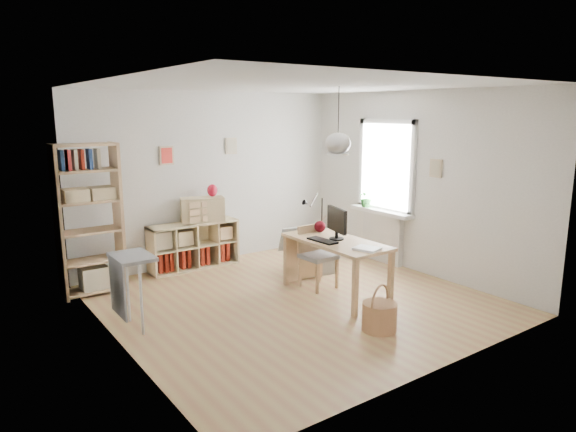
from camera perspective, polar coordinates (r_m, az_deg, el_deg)
ground at (r=6.72m, az=0.80°, el=-9.32°), size 4.50×4.50×0.00m
room_shell at (r=6.52m, az=5.58°, el=8.03°), size 4.50×4.50×4.50m
window_unit at (r=8.26m, az=10.91°, el=5.47°), size 0.07×1.16×1.46m
radiator at (r=8.43m, az=10.45°, el=-2.34°), size 0.10×0.80×0.80m
windowsill at (r=8.30m, az=10.31°, el=0.49°), size 0.22×1.20×0.06m
desk at (r=6.74m, az=5.35°, el=-3.46°), size 0.70×1.50×0.75m
cube_shelf at (r=8.12m, az=-10.67°, el=-3.61°), size 1.40×0.38×0.72m
tall_bookshelf at (r=7.18m, az=-21.31°, el=0.26°), size 0.80×0.38×2.00m
side_table at (r=5.92m, az=-17.47°, el=-5.96°), size 0.40×0.55×0.85m
chair at (r=7.09m, az=3.10°, el=-4.06°), size 0.44×0.44×0.86m
wicker_basket at (r=5.89m, az=10.13°, el=-10.82°), size 0.39×0.39×0.54m
storage_chest at (r=7.81m, az=2.28°, el=-4.68°), size 0.72×0.79×0.66m
monitor at (r=6.70m, az=5.45°, el=-0.64°), size 0.19×0.48×0.42m
keyboard at (r=6.64m, az=3.84°, el=-2.73°), size 0.19×0.45×0.02m
task_lamp at (r=7.11m, az=2.74°, el=0.80°), size 0.44×0.16×0.47m
yarn_ball at (r=7.13m, az=3.57°, el=-1.17°), size 0.16×0.16×0.16m
paper_tray at (r=6.29m, az=8.76°, el=-3.61°), size 0.31×0.35×0.03m
drawer_chest at (r=8.03m, az=-9.48°, el=0.71°), size 0.72×0.50×0.37m
red_vase at (r=8.06m, az=-8.41°, el=2.83°), size 0.16×0.16×0.19m
potted_plant at (r=8.48m, az=8.71°, el=2.02°), size 0.33×0.30×0.30m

